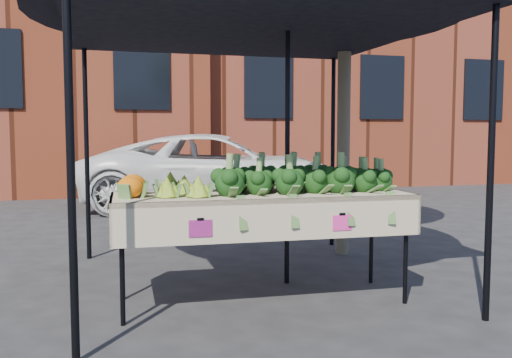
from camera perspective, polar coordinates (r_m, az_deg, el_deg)
name	(u,v)px	position (r m, az deg, el deg)	size (l,w,h in m)	color
ground	(270,300)	(4.71, 1.41, -12.39)	(90.00, 90.00, 0.00)	#242426
table	(262,248)	(4.56, 0.66, -7.10)	(2.42, 0.87, 0.90)	#C5B896
canopy	(248,135)	(5.03, -0.83, 4.55)	(3.16, 3.16, 2.74)	black
broccoli_heap	(307,174)	(4.63, 5.24, 0.49)	(1.63, 0.60, 0.29)	#0F3312
romanesco_cluster	(180,181)	(4.38, -7.84, -0.20)	(0.45, 0.59, 0.22)	#90B02D
cauliflower_pair	(132,183)	(4.38, -12.69, -0.42)	(0.25, 0.45, 0.20)	orange
vehicle	(218,74)	(10.28, -3.90, 10.79)	(2.28, 1.38, 4.95)	white
street_tree	(344,66)	(6.42, 9.10, 11.43)	(2.17, 2.17, 4.28)	#1E4C14
building_right	(365,46)	(18.96, 11.20, 13.31)	(12.00, 8.00, 8.50)	maroon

